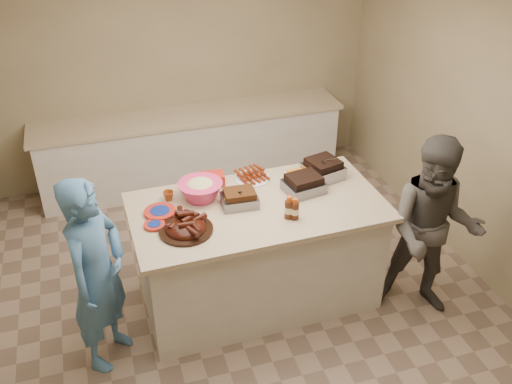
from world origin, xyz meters
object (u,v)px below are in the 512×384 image
object	(u,v)px
bbq_bottle_b	(288,218)
guest_gray	(418,305)
rib_platter	(186,231)
bbq_bottle_a	(295,219)
coleslaw_bowl	(201,198)
plastic_cup	(169,200)
roasting_pan	(322,177)
island	(258,296)
guest_blue	(112,353)
mustard_bottle	(226,208)

from	to	relation	value
bbq_bottle_b	guest_gray	world-z (taller)	bbq_bottle_b
rib_platter	bbq_bottle_a	size ratio (longest dim) A/B	2.25
rib_platter	bbq_bottle_b	xyz separation A→B (m)	(0.82, -0.07, 0.00)
coleslaw_bowl	bbq_bottle_b	distance (m)	0.78
bbq_bottle_b	guest_gray	distance (m)	1.57
plastic_cup	guest_gray	world-z (taller)	plastic_cup
rib_platter	bbq_bottle_a	xyz separation A→B (m)	(0.87, -0.10, 0.00)
bbq_bottle_a	guest_gray	world-z (taller)	bbq_bottle_a
roasting_pan	plastic_cup	distance (m)	1.39
coleslaw_bowl	bbq_bottle_a	xyz separation A→B (m)	(0.65, -0.52, 0.00)
coleslaw_bowl	bbq_bottle_a	bearing A→B (deg)	-38.83
bbq_bottle_a	guest_gray	distance (m)	1.53
bbq_bottle_a	bbq_bottle_b	bearing A→B (deg)	147.81
island	bbq_bottle_b	xyz separation A→B (m)	(0.18, -0.25, 1.00)
bbq_bottle_a	rib_platter	bearing A→B (deg)	173.67
guest_blue	guest_gray	world-z (taller)	guest_gray
coleslaw_bowl	guest_gray	bearing A→B (deg)	-24.15
coleslaw_bowl	island	bearing A→B (deg)	-29.88
island	rib_platter	world-z (taller)	rib_platter
island	roasting_pan	world-z (taller)	roasting_pan
rib_platter	roasting_pan	bearing A→B (deg)	18.43
rib_platter	plastic_cup	distance (m)	0.49
bbq_bottle_b	island	bearing A→B (deg)	125.54
bbq_bottle_a	coleslaw_bowl	bearing A→B (deg)	141.17
rib_platter	coleslaw_bowl	distance (m)	0.48
rib_platter	mustard_bottle	distance (m)	0.44
bbq_bottle_b	rib_platter	bearing A→B (deg)	175.23
guest_blue	guest_gray	xyz separation A→B (m)	(2.70, -0.26, 0.00)
roasting_pan	plastic_cup	world-z (taller)	roasting_pan
bbq_bottle_b	guest_gray	bearing A→B (deg)	-14.42
rib_platter	guest_blue	bearing A→B (deg)	-170.82
roasting_pan	plastic_cup	xyz separation A→B (m)	(-1.39, 0.04, 0.00)
bbq_bottle_a	guest_blue	xyz separation A→B (m)	(-1.57, -0.02, -1.00)
bbq_bottle_b	guest_blue	bearing A→B (deg)	-178.30
plastic_cup	guest_gray	bearing A→B (deg)	-22.68
bbq_bottle_b	plastic_cup	size ratio (longest dim) A/B	2.24
island	mustard_bottle	xyz separation A→B (m)	(-0.26, 0.04, 1.00)
rib_platter	bbq_bottle_b	bearing A→B (deg)	-4.77
coleslaw_bowl	guest_blue	size ratio (longest dim) A/B	0.23
island	bbq_bottle_b	size ratio (longest dim) A/B	10.50
roasting_pan	guest_blue	size ratio (longest dim) A/B	0.18
rib_platter	mustard_bottle	bearing A→B (deg)	29.89
bbq_bottle_a	plastic_cup	xyz separation A→B (m)	(-0.92, 0.58, 0.00)
island	coleslaw_bowl	size ratio (longest dim) A/B	5.59
coleslaw_bowl	bbq_bottle_a	size ratio (longest dim) A/B	1.99
plastic_cup	mustard_bottle	bearing A→B (deg)	-31.59
roasting_pan	plastic_cup	size ratio (longest dim) A/B	3.36
plastic_cup	guest_blue	world-z (taller)	plastic_cup
bbq_bottle_b	plastic_cup	world-z (taller)	bbq_bottle_b
mustard_bottle	guest_gray	distance (m)	1.99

